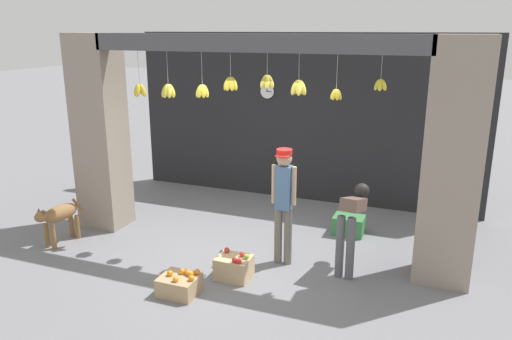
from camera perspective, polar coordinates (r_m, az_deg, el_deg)
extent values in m
plane|color=slate|center=(7.34, -1.17, -9.73)|extent=(60.00, 60.00, 0.00)
cube|color=#232326|center=(9.38, 5.28, 5.89)|extent=(6.58, 0.12, 3.11)
cube|color=gray|center=(8.40, -17.37, 4.05)|extent=(0.70, 0.60, 3.11)
cube|color=gray|center=(6.61, 21.50, 0.60)|extent=(0.70, 0.60, 3.11)
cube|color=#4C4C51|center=(6.73, -0.92, 14.33)|extent=(4.68, 0.24, 0.24)
cylinder|color=#B2AD99|center=(7.58, -13.30, 11.36)|extent=(0.01, 0.01, 0.48)
ellipsoid|color=yellow|center=(7.59, -12.81, 8.86)|extent=(0.14, 0.07, 0.21)
ellipsoid|color=yellow|center=(7.66, -12.92, 8.92)|extent=(0.07, 0.14, 0.21)
ellipsoid|color=yellow|center=(7.64, -13.46, 8.87)|extent=(0.14, 0.07, 0.21)
ellipsoid|color=yellow|center=(7.57, -13.36, 8.82)|extent=(0.07, 0.14, 0.21)
cylinder|color=#B2AD99|center=(7.31, -10.10, 11.44)|extent=(0.01, 0.01, 0.47)
ellipsoid|color=gold|center=(7.31, -9.62, 8.89)|extent=(0.14, 0.08, 0.21)
ellipsoid|color=gold|center=(7.36, -9.59, 8.94)|extent=(0.12, 0.13, 0.22)
ellipsoid|color=gold|center=(7.39, -9.85, 8.95)|extent=(0.09, 0.14, 0.22)
ellipsoid|color=gold|center=(7.38, -10.20, 8.93)|extent=(0.14, 0.10, 0.22)
ellipsoid|color=gold|center=(7.34, -10.39, 8.89)|extent=(0.14, 0.10, 0.22)
ellipsoid|color=gold|center=(7.30, -10.27, 8.85)|extent=(0.09, 0.14, 0.22)
ellipsoid|color=gold|center=(7.29, -9.92, 8.86)|extent=(0.12, 0.13, 0.22)
cylinder|color=#B2AD99|center=(7.03, -6.21, 11.49)|extent=(0.01, 0.01, 0.45)
ellipsoid|color=yellow|center=(7.04, -5.78, 8.95)|extent=(0.13, 0.07, 0.20)
ellipsoid|color=yellow|center=(7.09, -5.77, 8.99)|extent=(0.11, 0.12, 0.21)
ellipsoid|color=yellow|center=(7.11, -6.04, 9.01)|extent=(0.09, 0.13, 0.20)
ellipsoid|color=yellow|center=(7.10, -6.38, 8.99)|extent=(0.13, 0.10, 0.21)
ellipsoid|color=yellow|center=(7.07, -6.54, 8.95)|extent=(0.13, 0.10, 0.21)
ellipsoid|color=yellow|center=(7.03, -6.40, 8.92)|extent=(0.09, 0.13, 0.20)
ellipsoid|color=yellow|center=(7.02, -6.06, 8.92)|extent=(0.11, 0.12, 0.21)
cylinder|color=#B2AD99|center=(6.80, -2.94, 11.94)|extent=(0.01, 0.01, 0.33)
ellipsoid|color=yellow|center=(6.80, -2.52, 9.82)|extent=(0.13, 0.07, 0.20)
ellipsoid|color=yellow|center=(6.85, -2.53, 9.85)|extent=(0.11, 0.12, 0.21)
ellipsoid|color=yellow|center=(6.87, -2.83, 9.87)|extent=(0.09, 0.13, 0.21)
ellipsoid|color=yellow|center=(6.86, -3.19, 9.86)|extent=(0.13, 0.10, 0.21)
ellipsoid|color=yellow|center=(6.82, -3.34, 9.82)|extent=(0.13, 0.10, 0.21)
ellipsoid|color=yellow|center=(6.78, -3.17, 9.79)|extent=(0.09, 0.13, 0.21)
ellipsoid|color=yellow|center=(6.78, -2.81, 9.79)|extent=(0.11, 0.12, 0.21)
cylinder|color=#B2AD99|center=(6.69, 1.29, 12.04)|extent=(0.01, 0.01, 0.29)
ellipsoid|color=yellow|center=(6.70, 1.68, 10.05)|extent=(0.13, 0.07, 0.20)
ellipsoid|color=yellow|center=(6.75, 1.54, 10.10)|extent=(0.09, 0.13, 0.20)
ellipsoid|color=yellow|center=(6.75, 1.05, 10.10)|extent=(0.12, 0.11, 0.21)
ellipsoid|color=yellow|center=(6.70, 0.87, 10.06)|extent=(0.12, 0.11, 0.21)
ellipsoid|color=yellow|center=(6.67, 1.27, 10.02)|extent=(0.09, 0.13, 0.20)
cylinder|color=#B2AD99|center=(6.55, 4.95, 11.69)|extent=(0.01, 0.01, 0.34)
ellipsoid|color=yellow|center=(6.56, 5.35, 9.35)|extent=(0.14, 0.08, 0.22)
ellipsoid|color=yellow|center=(6.62, 5.16, 9.41)|extent=(0.10, 0.14, 0.22)
ellipsoid|color=yellow|center=(6.62, 4.60, 9.42)|extent=(0.13, 0.12, 0.23)
ellipsoid|color=yellow|center=(6.56, 4.44, 9.37)|extent=(0.13, 0.12, 0.23)
ellipsoid|color=yellow|center=(6.52, 4.90, 9.32)|extent=(0.10, 0.14, 0.22)
cylinder|color=#B2AD99|center=(6.38, 9.25, 11.03)|extent=(0.01, 0.01, 0.43)
ellipsoid|color=yellow|center=(6.40, 9.47, 8.50)|extent=(0.10, 0.05, 0.15)
ellipsoid|color=yellow|center=(6.43, 9.36, 8.54)|extent=(0.08, 0.09, 0.16)
ellipsoid|color=yellow|center=(6.44, 9.04, 8.56)|extent=(0.08, 0.09, 0.16)
ellipsoid|color=yellow|center=(6.41, 8.81, 8.54)|extent=(0.10, 0.05, 0.15)
ellipsoid|color=yellow|center=(6.38, 8.91, 8.50)|extent=(0.08, 0.09, 0.16)
ellipsoid|color=yellow|center=(6.37, 9.24, 8.48)|extent=(0.08, 0.09, 0.16)
cylinder|color=#B2AD99|center=(6.29, 14.17, 11.34)|extent=(0.01, 0.01, 0.29)
ellipsoid|color=yellow|center=(6.30, 14.38, 9.39)|extent=(0.10, 0.05, 0.15)
ellipsoid|color=yellow|center=(6.34, 14.08, 9.45)|extent=(0.05, 0.10, 0.15)
ellipsoid|color=yellow|center=(6.31, 13.69, 9.44)|extent=(0.10, 0.05, 0.15)
ellipsoid|color=yellow|center=(6.27, 13.99, 9.38)|extent=(0.05, 0.10, 0.15)
ellipsoid|color=olive|center=(8.13, -21.43, -4.57)|extent=(0.32, 0.63, 0.24)
cylinder|color=olive|center=(8.05, -22.14, -7.12)|extent=(0.07, 0.07, 0.37)
cylinder|color=olive|center=(8.16, -22.79, -6.89)|extent=(0.07, 0.07, 0.37)
cylinder|color=olive|center=(8.32, -19.69, -6.13)|extent=(0.07, 0.07, 0.37)
cylinder|color=olive|center=(8.42, -20.36, -5.92)|extent=(0.07, 0.07, 0.37)
ellipsoid|color=olive|center=(7.92, -23.30, -4.89)|extent=(0.18, 0.24, 0.16)
cone|color=brown|center=(7.86, -23.15, -4.37)|extent=(0.05, 0.05, 0.07)
cone|color=brown|center=(7.93, -23.59, -4.23)|extent=(0.05, 0.05, 0.07)
cylinder|color=olive|center=(8.32, -19.71, -3.76)|extent=(0.07, 0.20, 0.25)
cylinder|color=#6B665B|center=(6.95, 3.67, -7.61)|extent=(0.11, 0.11, 0.81)
cylinder|color=#6B665B|center=(6.99, 2.56, -7.47)|extent=(0.11, 0.11, 0.81)
cube|color=#4C7099|center=(6.72, 3.20, -2.02)|extent=(0.21, 0.18, 0.60)
cylinder|color=tan|center=(6.68, 4.36, -1.84)|extent=(0.06, 0.06, 0.53)
cylinder|color=tan|center=(6.75, 2.06, -1.61)|extent=(0.06, 0.06, 0.53)
sphere|color=tan|center=(6.61, 3.26, 1.34)|extent=(0.21, 0.21, 0.21)
cylinder|color=red|center=(6.59, 3.27, 2.08)|extent=(0.21, 0.21, 0.07)
cube|color=red|center=(6.50, 3.02, 1.61)|extent=(0.18, 0.12, 0.01)
cylinder|color=#56565B|center=(6.68, 9.57, -8.63)|extent=(0.11, 0.11, 0.85)
cylinder|color=#56565B|center=(6.64, 10.73, -8.83)|extent=(0.11, 0.11, 0.85)
cube|color=brown|center=(6.73, 11.09, -3.88)|extent=(0.28, 0.65, 0.32)
sphere|color=black|center=(7.07, 12.02, -2.31)|extent=(0.21, 0.21, 0.21)
cube|color=tan|center=(6.39, -8.77, -12.87)|extent=(0.46, 0.41, 0.23)
sphere|color=orange|center=(6.32, -7.49, -11.68)|extent=(0.08, 0.08, 0.08)
sphere|color=orange|center=(6.36, -6.75, -11.47)|extent=(0.08, 0.08, 0.08)
sphere|color=orange|center=(6.39, -8.42, -11.39)|extent=(0.08, 0.08, 0.08)
sphere|color=orange|center=(6.35, -7.76, -11.55)|extent=(0.08, 0.08, 0.08)
sphere|color=orange|center=(6.37, -9.81, -11.55)|extent=(0.08, 0.08, 0.08)
sphere|color=orange|center=(6.22, -9.17, -12.21)|extent=(0.08, 0.08, 0.08)
sphere|color=orange|center=(6.22, -7.39, -12.16)|extent=(0.08, 0.08, 0.08)
cube|color=tan|center=(6.68, -2.53, -11.07)|extent=(0.44, 0.36, 0.29)
sphere|color=red|center=(6.46, -2.45, -10.26)|extent=(0.08, 0.08, 0.08)
sphere|color=red|center=(6.74, -3.35, -9.13)|extent=(0.08, 0.08, 0.08)
sphere|color=red|center=(6.44, -1.96, -10.37)|extent=(0.08, 0.08, 0.08)
sphere|color=red|center=(6.61, -1.57, -9.60)|extent=(0.08, 0.08, 0.08)
sphere|color=#99B238|center=(6.55, -1.12, -9.86)|extent=(0.08, 0.08, 0.08)
cube|color=#387A42|center=(8.13, 10.54, -6.22)|extent=(0.48, 0.37, 0.30)
cylinder|color=#2D60AD|center=(7.02, -3.90, -10.10)|extent=(0.08, 0.08, 0.20)
cylinder|color=black|center=(6.97, -3.92, -9.27)|extent=(0.04, 0.04, 0.02)
cylinder|color=black|center=(9.45, 1.32, 8.98)|extent=(0.28, 0.01, 0.28)
cylinder|color=white|center=(9.44, 1.29, 8.97)|extent=(0.26, 0.02, 0.26)
cube|color=black|center=(9.42, 1.27, 9.14)|extent=(0.01, 0.01, 0.07)
cube|color=black|center=(9.41, 1.49, 8.95)|extent=(0.10, 0.01, 0.01)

